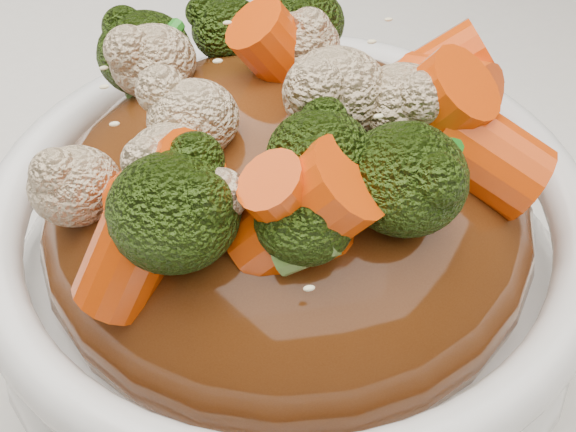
{
  "coord_description": "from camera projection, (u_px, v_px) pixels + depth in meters",
  "views": [
    {
      "loc": [
        -0.08,
        -0.2,
        1.07
      ],
      "look_at": [
        -0.03,
        0.04,
        0.83
      ],
      "focal_mm": 55.0,
      "sensor_mm": 36.0,
      "label": 1
    }
  ],
  "objects": [
    {
      "name": "bowl",
      "position": [
        288.0,
        278.0,
        0.37
      ],
      "size": [
        0.27,
        0.27,
        0.09
      ],
      "primitive_type": null,
      "rotation": [
        0.0,
        0.0,
        0.12
      ],
      "color": "white",
      "rests_on": "tablecloth"
    },
    {
      "name": "sauce_base",
      "position": [
        288.0,
        222.0,
        0.35
      ],
      "size": [
        0.21,
        0.21,
        0.11
      ],
      "primitive_type": "ellipsoid",
      "rotation": [
        0.0,
        0.0,
        0.12
      ],
      "color": "#50260D",
      "rests_on": "bowl"
    },
    {
      "name": "carrots",
      "position": [
        288.0,
        77.0,
        0.3
      ],
      "size": [
        0.21,
        0.21,
        0.06
      ],
      "primitive_type": null,
      "rotation": [
        0.0,
        0.0,
        0.12
      ],
      "color": "#E24507",
      "rests_on": "sauce_base"
    },
    {
      "name": "broccoli",
      "position": [
        288.0,
        79.0,
        0.3
      ],
      "size": [
        0.21,
        0.21,
        0.05
      ],
      "primitive_type": null,
      "rotation": [
        0.0,
        0.0,
        0.12
      ],
      "color": "black",
      "rests_on": "sauce_base"
    },
    {
      "name": "cauliflower",
      "position": [
        288.0,
        85.0,
        0.3
      ],
      "size": [
        0.21,
        0.21,
        0.04
      ],
      "primitive_type": null,
      "rotation": [
        0.0,
        0.0,
        0.12
      ],
      "color": "beige",
      "rests_on": "sauce_base"
    },
    {
      "name": "scallions",
      "position": [
        288.0,
        74.0,
        0.3
      ],
      "size": [
        0.16,
        0.16,
        0.02
      ],
      "primitive_type": null,
      "rotation": [
        0.0,
        0.0,
        0.12
      ],
      "color": "#1E781B",
      "rests_on": "sauce_base"
    },
    {
      "name": "sesame_seeds",
      "position": [
        288.0,
        74.0,
        0.3
      ],
      "size": [
        0.19,
        0.19,
        0.01
      ],
      "primitive_type": null,
      "rotation": [
        0.0,
        0.0,
        0.12
      ],
      "color": "beige",
      "rests_on": "sauce_base"
    }
  ]
}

